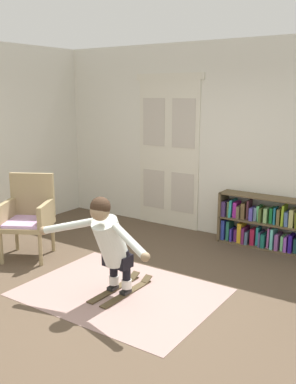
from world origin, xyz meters
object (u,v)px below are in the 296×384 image
object	(u,v)px
wicker_chair	(28,214)
skis_pair	(122,289)
bookshelf	(278,227)
person_skier	(109,240)

from	to	relation	value
wicker_chair	skis_pair	world-z (taller)	wicker_chair
bookshelf	skis_pair	xyz separation A→B (m)	(-1.01, -2.27, -0.31)
wicker_chair	person_skier	xyz separation A→B (m)	(1.70, -0.39, 0.08)
bookshelf	person_skier	xyz separation A→B (m)	(-1.01, -2.47, 0.33)
person_skier	wicker_chair	bearing A→B (deg)	167.01
wicker_chair	person_skier	size ratio (longest dim) A/B	0.77
wicker_chair	skis_pair	xyz separation A→B (m)	(1.70, -0.19, -0.56)
skis_pair	person_skier	distance (m)	0.67
skis_pair	bookshelf	bearing A→B (deg)	66.11
wicker_chair	bookshelf	bearing A→B (deg)	37.57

